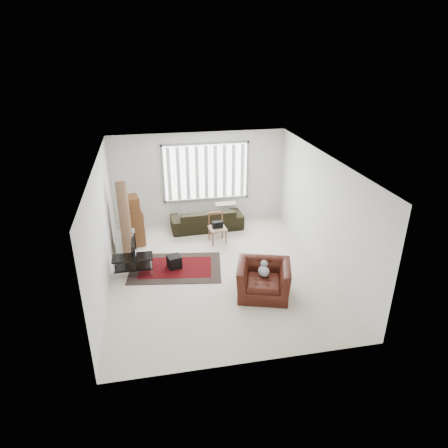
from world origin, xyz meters
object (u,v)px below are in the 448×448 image
object	(u,v)px
armchair	(264,277)
side_chair	(217,227)
tv_stand	(133,261)
moving_boxes	(132,223)
sofa	(207,216)

from	to	relation	value
armchair	side_chair	bearing A→B (deg)	118.56
tv_stand	moving_boxes	distance (m)	1.57
sofa	armchair	xyz separation A→B (m)	(0.68, -3.53, 0.02)
sofa	side_chair	bearing A→B (deg)	96.80
tv_stand	armchair	xyz separation A→B (m)	(2.75, -1.37, 0.08)
side_chair	armchair	size ratio (longest dim) A/B	0.61
moving_boxes	armchair	distance (m)	4.01
moving_boxes	tv_stand	bearing A→B (deg)	-89.77
tv_stand	moving_boxes	world-z (taller)	moving_boxes
moving_boxes	side_chair	xyz separation A→B (m)	(2.22, -0.29, -0.18)
tv_stand	side_chair	distance (m)	2.55
tv_stand	sofa	distance (m)	2.99
sofa	tv_stand	bearing A→B (deg)	43.92
tv_stand	side_chair	bearing A→B (deg)	29.35
tv_stand	armchair	world-z (taller)	armchair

